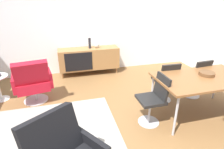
{
  "coord_description": "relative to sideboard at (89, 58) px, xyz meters",
  "views": [
    {
      "loc": [
        -0.53,
        -2.45,
        2.01
      ],
      "look_at": [
        0.2,
        0.29,
        0.78
      ],
      "focal_mm": 29.4,
      "sensor_mm": 36.0,
      "label": 1
    }
  ],
  "objects": [
    {
      "name": "ground_plane",
      "position": [
        -0.08,
        -2.3,
        -0.44
      ],
      "size": [
        8.32,
        8.32,
        0.0
      ],
      "primitive_type": "plane",
      "color": "brown"
    },
    {
      "name": "wall_back",
      "position": [
        -0.08,
        0.3,
        0.96
      ],
      "size": [
        6.8,
        0.12,
        2.8
      ],
      "primitive_type": "cube",
      "color": "white",
      "rests_on": "ground_plane"
    },
    {
      "name": "sideboard",
      "position": [
        0.0,
        0.0,
        0.0
      ],
      "size": [
        1.6,
        0.45,
        0.72
      ],
      "color": "olive",
      "rests_on": "ground_plane"
    },
    {
      "name": "vase_cobalt",
      "position": [
        0.22,
        0.0,
        0.36
      ],
      "size": [
        0.15,
        0.15,
        0.16
      ],
      "color": "beige",
      "rests_on": "sideboard"
    },
    {
      "name": "vase_sculptural_dark",
      "position": [
        0.04,
        0.0,
        0.42
      ],
      "size": [
        0.06,
        0.06,
        0.27
      ],
      "color": "black",
      "rests_on": "sideboard"
    },
    {
      "name": "dining_table",
      "position": [
        1.61,
        -2.41,
        0.26
      ],
      "size": [
        1.6,
        0.9,
        0.74
      ],
      "color": "brown",
      "rests_on": "ground_plane"
    },
    {
      "name": "wooden_bowl_on_table",
      "position": [
        1.71,
        -2.36,
        0.33
      ],
      "size": [
        0.26,
        0.26,
        0.06
      ],
      "primitive_type": "cylinder",
      "color": "brown",
      "rests_on": "dining_table"
    },
    {
      "name": "dining_chair_back_right",
      "position": [
        1.96,
        -1.86,
        0.03
      ],
      "size": [
        0.43,
        0.45,
        0.86
      ],
      "color": "black",
      "rests_on": "ground_plane"
    },
    {
      "name": "dining_chair_back_left",
      "position": [
        1.25,
        -1.86,
        0.03
      ],
      "size": [
        0.41,
        0.44,
        0.86
      ],
      "color": "black",
      "rests_on": "ground_plane"
    },
    {
      "name": "dining_chair_near_window",
      "position": [
        0.72,
        -2.41,
        0.03
      ],
      "size": [
        0.43,
        0.41,
        0.86
      ],
      "color": "black",
      "rests_on": "ground_plane"
    },
    {
      "name": "lounge_chair_red",
      "position": [
        -1.28,
        -1.22,
        0.03
      ],
      "size": [
        0.8,
        0.75,
        0.95
      ],
      "color": "red",
      "rests_on": "ground_plane"
    },
    {
      "name": "area_rug",
      "position": [
        -1.0,
        -2.26,
        -0.44
      ],
      "size": [
        2.2,
        1.7,
        0.01
      ],
      "primitive_type": "cube",
      "color": "gray",
      "rests_on": "ground_plane"
    }
  ]
}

